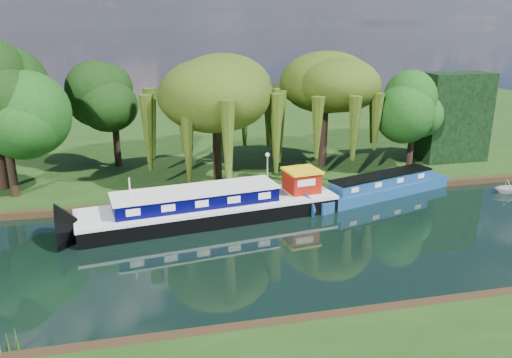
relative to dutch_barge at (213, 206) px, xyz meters
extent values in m
plane|color=black|center=(4.62, -5.12, -0.91)|extent=(120.00, 120.00, 0.00)
cube|color=black|center=(4.62, 28.88, -0.68)|extent=(120.00, 52.00, 0.45)
cube|color=black|center=(-0.15, -0.02, -0.48)|extent=(17.66, 6.23, 1.15)
cube|color=silver|center=(-0.15, -0.02, 0.20)|extent=(17.76, 6.32, 0.21)
cube|color=#020235|center=(-1.10, -0.16, 0.77)|extent=(11.00, 4.24, 0.91)
cube|color=silver|center=(-1.10, -0.16, 1.28)|extent=(11.22, 4.46, 0.12)
cube|color=maroon|center=(6.51, 0.92, 1.03)|extent=(2.39, 2.39, 1.44)
cube|color=yellow|center=(6.51, 0.92, 1.83)|extent=(2.66, 2.66, 0.15)
cylinder|color=silver|center=(-5.28, -0.75, 1.46)|extent=(0.10, 0.10, 2.31)
cube|color=navy|center=(13.22, 1.91, -0.56)|extent=(12.85, 5.94, 0.96)
cube|color=navy|center=(13.22, 1.91, 0.32)|extent=(9.03, 4.26, 0.80)
cube|color=black|center=(13.22, 1.91, 0.78)|extent=(9.16, 4.39, 0.11)
cube|color=silver|center=(10.27, 0.10, 0.36)|extent=(0.63, 0.25, 0.34)
cube|color=silver|center=(12.40, 0.78, 0.36)|extent=(0.63, 0.25, 0.34)
cube|color=silver|center=(14.54, 1.47, 0.36)|extent=(0.63, 0.25, 0.34)
cube|color=silver|center=(16.67, 2.15, 0.36)|extent=(0.63, 0.25, 0.34)
imported|color=maroon|center=(-8.62, 2.06, -0.91)|extent=(3.24, 2.55, 0.61)
imported|color=silver|center=(23.19, 0.29, -0.91)|extent=(2.47, 2.21, 1.17)
cylinder|color=black|center=(1.48, 7.67, 2.37)|extent=(0.73, 0.73, 5.66)
ellipsoid|color=#273D0D|center=(1.48, 7.67, 6.46)|extent=(7.91, 7.91, 5.11)
cylinder|color=black|center=(11.20, 9.41, 2.26)|extent=(0.77, 0.77, 5.43)
ellipsoid|color=#273D0D|center=(11.20, 9.41, 6.18)|extent=(7.42, 7.42, 4.79)
cylinder|color=black|center=(-13.78, 6.70, 2.84)|extent=(0.65, 0.65, 6.60)
ellipsoid|color=#113D0F|center=(-13.78, 6.70, 5.54)|extent=(5.40, 5.40, 5.40)
cylinder|color=black|center=(-6.62, 13.43, 2.76)|extent=(0.57, 0.57, 6.44)
ellipsoid|color=black|center=(-6.62, 13.43, 5.40)|extent=(5.15, 5.15, 5.15)
cylinder|color=black|center=(18.46, 7.11, 2.33)|extent=(0.51, 0.51, 5.58)
ellipsoid|color=#113D0F|center=(18.46, 7.11, 4.61)|extent=(4.47, 4.47, 4.47)
cube|color=black|center=(23.62, 8.88, 3.54)|extent=(6.00, 3.00, 8.00)
cylinder|color=silver|center=(5.12, 5.38, 0.64)|extent=(0.10, 0.10, 2.20)
sphere|color=white|center=(5.12, 5.38, 1.92)|extent=(0.36, 0.36, 0.36)
cylinder|color=silver|center=(-5.38, 3.28, 0.04)|extent=(0.16, 0.16, 1.00)
cylinder|color=silver|center=(0.62, 3.28, 0.04)|extent=(0.16, 0.16, 1.00)
cylinder|color=silver|center=(7.62, 3.28, 0.04)|extent=(0.16, 0.16, 1.00)
cylinder|color=silver|center=(13.62, 3.28, 0.04)|extent=(0.16, 0.16, 1.00)
camera|label=1|loc=(-4.13, -31.25, 11.75)|focal=35.00mm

